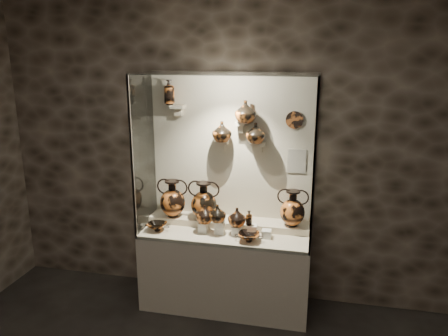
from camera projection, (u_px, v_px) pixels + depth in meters
The scene contains 35 objects.
wall_back at pixel (232, 151), 4.50m from camera, with size 5.00×0.02×3.20m, color #2B231B.
plinth at pixel (226, 270), 4.51m from camera, with size 1.70×0.60×0.80m, color beige.
front_tier at pixel (226, 233), 4.41m from camera, with size 1.68×0.58×0.03m, color beige.
rear_tier at pixel (229, 224), 4.56m from camera, with size 1.70×0.25×0.10m, color beige.
back_panel at pixel (232, 151), 4.50m from camera, with size 1.70×0.03×1.60m, color beige.
glass_front at pixel (219, 165), 3.92m from camera, with size 1.70×0.01×1.60m, color white.
glass_left at pixel (144, 154), 4.38m from camera, with size 0.01×0.60×1.60m, color white.
glass_right at pixel (315, 163), 4.03m from camera, with size 0.01×0.60×1.60m, color white.
glass_top at pixel (226, 74), 4.00m from camera, with size 1.70×0.60×0.01m, color white.
frame_post_left at pixel (132, 160), 4.10m from camera, with size 0.02×0.02×1.60m, color gray.
frame_post_right at pixel (314, 171), 3.75m from camera, with size 0.02×0.02×1.60m, color gray.
pedestal_a at pixel (203, 227), 4.39m from camera, with size 0.09×0.09×0.10m, color silver.
pedestal_b at pixel (220, 227), 4.35m from camera, with size 0.09×0.09×0.13m, color silver.
pedestal_c at pixel (236, 231), 4.32m from camera, with size 0.09×0.09×0.09m, color silver.
pedestal_d at pixel (252, 231), 4.28m from camera, with size 0.09×0.09×0.12m, color silver.
pedestal_e at pixel (267, 234), 4.26m from camera, with size 0.09×0.09×0.08m, color silver.
bracket_ul at pixel (178, 107), 4.43m from camera, with size 0.14×0.12×0.04m, color beige.
bracket_ca at pixel (221, 142), 4.42m from camera, with size 0.14×0.12×0.04m, color beige.
bracket_cb at pixel (241, 123), 4.33m from camera, with size 0.10×0.12×0.04m, color beige.
bracket_cc at pixel (258, 144), 4.34m from camera, with size 0.14×0.12×0.04m, color beige.
amphora_left at pixel (173, 198), 4.58m from camera, with size 0.32×0.32×0.40m, color orange, non-canonical shape.
amphora_mid at pixel (204, 201), 4.51m from camera, with size 0.32×0.32×0.40m, color #B1591F, non-canonical shape.
amphora_right at pixel (293, 208), 4.33m from camera, with size 0.30×0.30×0.37m, color orange, non-canonical shape.
jug_a at pixel (205, 214), 4.35m from camera, with size 0.18×0.18×0.19m, color orange.
jug_b at pixel (217, 213), 4.30m from camera, with size 0.17×0.17×0.18m, color #B1591F.
jug_c at pixel (237, 217), 4.30m from camera, with size 0.18×0.18×0.19m, color orange.
lekythos_small at pixel (249, 217), 4.24m from camera, with size 0.07×0.07×0.17m, color #B1591F, non-canonical shape.
kylix_left at pixel (157, 226), 4.42m from camera, with size 0.25×0.21×0.10m, color #B1591F, non-canonical shape.
kylix_right at pixel (249, 236), 4.17m from camera, with size 0.26×0.22×0.10m, color orange, non-canonical shape.
lekythos_tall at pixel (169, 91), 4.38m from camera, with size 0.11×0.11×0.29m, color orange, non-canonical shape.
ovoid_vase_a at pixel (222, 132), 4.34m from camera, with size 0.20×0.20×0.20m, color #B1591F.
ovoid_vase_b at pixel (245, 112), 4.23m from camera, with size 0.21×0.21×0.22m, color #B1591F.
ovoid_vase_c at pixel (256, 133), 4.27m from camera, with size 0.19×0.19×0.20m, color #B1591F.
wall_plate at pixel (295, 120), 4.25m from camera, with size 0.17×0.17×0.02m, color #93491D.
info_placard at pixel (297, 161), 4.36m from camera, with size 0.18×0.01×0.25m, color beige.
Camera 1 is at (0.87, -1.81, 2.60)m, focal length 35.00 mm.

